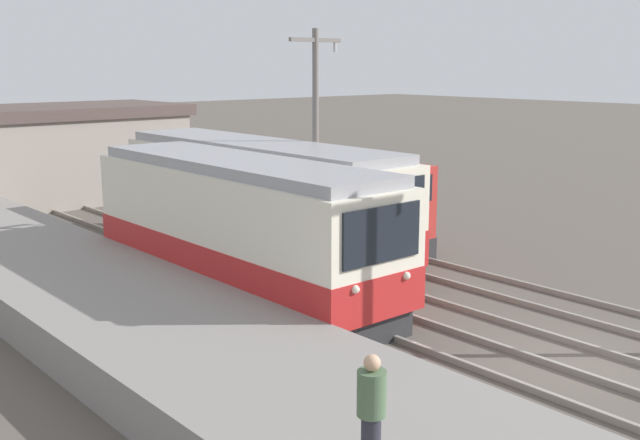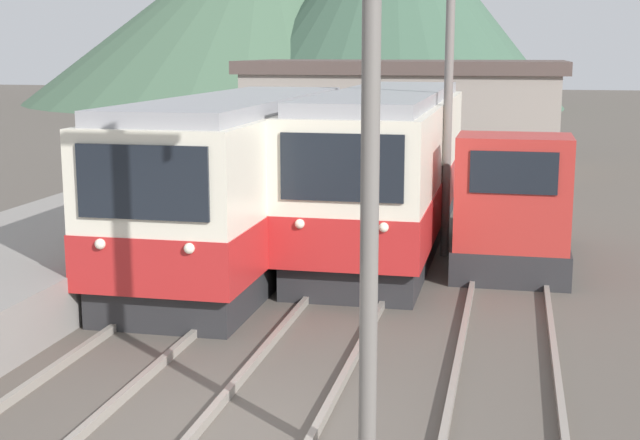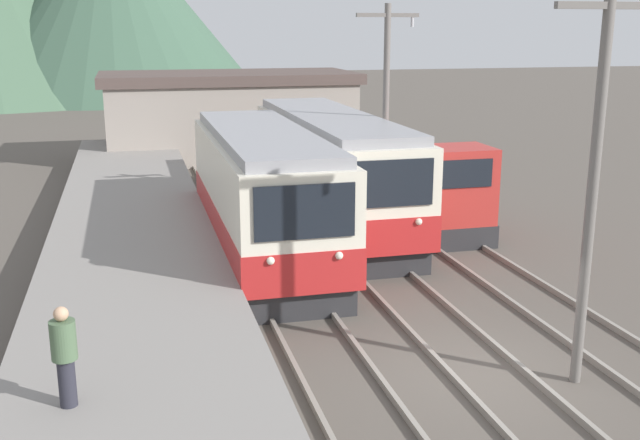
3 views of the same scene
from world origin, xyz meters
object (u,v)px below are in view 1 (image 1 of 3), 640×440
object	(u,v)px
commuter_train_left	(240,234)
person_on_platform	(371,408)
commuter_train_center	(258,205)
catenary_mast_mid	(316,136)
shunting_locomotive	(357,215)

from	to	relation	value
commuter_train_left	person_on_platform	bearing A→B (deg)	-116.02
commuter_train_center	catenary_mast_mid	xyz separation A→B (m)	(1.51, -1.06, 2.17)
shunting_locomotive	catenary_mast_mid	distance (m)	3.11
person_on_platform	catenary_mast_mid	bearing A→B (deg)	52.13
catenary_mast_mid	person_on_platform	size ratio (longest dim) A/B	4.55
commuter_train_left	catenary_mast_mid	bearing A→B (deg)	24.50
commuter_train_left	commuter_train_center	bearing A→B (deg)	47.15
catenary_mast_mid	person_on_platform	bearing A→B (deg)	-127.87
commuter_train_left	person_on_platform	world-z (taller)	commuter_train_left
commuter_train_center	person_on_platform	xyz separation A→B (m)	(-7.49, -12.62, 0.08)
person_on_platform	commuter_train_left	bearing A→B (deg)	63.98
commuter_train_left	shunting_locomotive	xyz separation A→B (m)	(5.80, 1.59, -0.52)
commuter_train_center	catenary_mast_mid	size ratio (longest dim) A/B	1.66
catenary_mast_mid	person_on_platform	world-z (taller)	catenary_mast_mid
commuter_train_center	catenary_mast_mid	world-z (taller)	catenary_mast_mid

